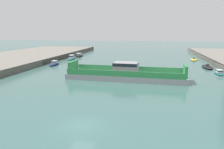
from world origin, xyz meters
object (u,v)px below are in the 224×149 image
object	(u,v)px
chain_ferry	(126,74)
moored_boat_mid_left	(72,58)
moored_boat_far_left	(54,63)
moored_boat_near_left	(207,67)
moored_boat_upstream_b	(219,73)
moored_boat_near_right	(194,59)
moored_boat_far_right	(79,55)

from	to	relation	value
chain_ferry	moored_boat_mid_left	xyz separation A→B (m)	(-22.47, 28.11, -0.49)
chain_ferry	moored_boat_far_left	xyz separation A→B (m)	(-22.51, 14.67, -0.59)
moored_boat_near_left	moored_boat_upstream_b	size ratio (longest dim) A/B	1.56
chain_ferry	moored_boat_mid_left	size ratio (longest dim) A/B	3.55
chain_ferry	moored_boat_near_left	world-z (taller)	chain_ferry
moored_boat_near_right	moored_boat_far_right	size ratio (longest dim) A/B	0.85
moored_boat_mid_left	moored_boat_near_right	bearing A→B (deg)	7.36
moored_boat_mid_left	moored_boat_far_right	world-z (taller)	moored_boat_mid_left
moored_boat_mid_left	moored_boat_far_left	bearing A→B (deg)	-90.16
moored_boat_far_right	moored_boat_upstream_b	bearing A→B (deg)	-33.02
moored_boat_near_right	moored_boat_far_right	bearing A→B (deg)	175.50
moored_boat_near_left	moored_boat_far_right	world-z (taller)	moored_boat_far_right
chain_ferry	moored_boat_upstream_b	distance (m)	21.92
moored_boat_far_left	moored_boat_near_left	bearing A→B (deg)	4.23
moored_boat_near_right	moored_boat_mid_left	bearing A→B (deg)	-172.64
moored_boat_mid_left	moored_boat_far_right	size ratio (longest dim) A/B	0.95
moored_boat_upstream_b	moored_boat_far_right	bearing A→B (deg)	146.98
moored_boat_near_left	moored_boat_near_right	bearing A→B (deg)	92.59
moored_boat_upstream_b	moored_boat_mid_left	bearing A→B (deg)	155.70
moored_boat_far_left	moored_boat_far_right	world-z (taller)	moored_boat_far_right
moored_boat_far_left	chain_ferry	bearing A→B (deg)	-33.09
moored_boat_near_left	moored_boat_mid_left	world-z (taller)	moored_boat_mid_left
moored_boat_mid_left	moored_boat_upstream_b	bearing A→B (deg)	-24.30
chain_ferry	moored_boat_near_left	distance (m)	26.43
chain_ferry	moored_boat_far_right	size ratio (longest dim) A/B	3.38
moored_boat_mid_left	moored_boat_far_right	distance (m)	8.61
moored_boat_far_left	moored_boat_mid_left	bearing A→B (deg)	89.84
moored_boat_mid_left	chain_ferry	bearing A→B (deg)	-51.36
chain_ferry	moored_boat_near_left	size ratio (longest dim) A/B	3.16
moored_boat_near_right	moored_boat_far_left	size ratio (longest dim) A/B	1.04
chain_ferry	moored_boat_near_left	bearing A→B (deg)	42.31
moored_boat_far_right	moored_boat_far_left	bearing A→B (deg)	-89.38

